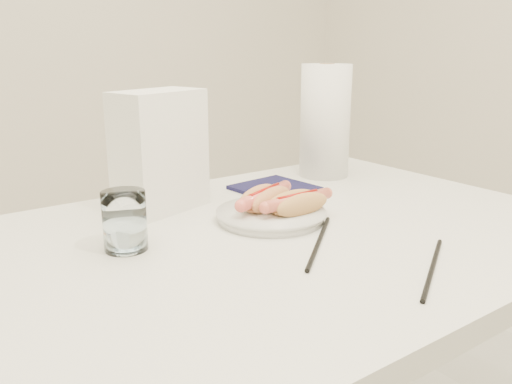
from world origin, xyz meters
TOP-DOWN VIEW (x-y plane):
  - table at (0.00, 0.00)m, footprint 1.20×0.80m
  - plate at (0.05, 0.06)m, footprint 0.26×0.26m
  - hotdog_left at (0.05, 0.08)m, footprint 0.16×0.11m
  - hotdog_right at (0.09, 0.02)m, footprint 0.16×0.06m
  - water_glass at (-0.24, 0.08)m, footprint 0.07×0.07m
  - chopstick_near at (0.04, -0.09)m, footprint 0.20×0.17m
  - chopstick_far at (0.11, -0.27)m, footprint 0.21×0.13m
  - napkin_box at (-0.09, 0.25)m, footprint 0.20×0.15m
  - navy_napkin at (0.19, 0.23)m, footprint 0.18×0.18m
  - paper_towel_roll at (0.38, 0.27)m, footprint 0.15×0.15m

SIDE VIEW (x-z plane):
  - table at x=0.00m, z-range 0.32..1.07m
  - chopstick_far at x=0.11m, z-range 0.75..0.76m
  - chopstick_near at x=0.04m, z-range 0.75..0.76m
  - navy_napkin at x=0.19m, z-range 0.75..0.76m
  - plate at x=0.05m, z-range 0.75..0.77m
  - hotdog_right at x=0.09m, z-range 0.77..0.81m
  - hotdog_left at x=0.05m, z-range 0.77..0.81m
  - water_glass at x=-0.24m, z-range 0.75..0.85m
  - napkin_box at x=-0.09m, z-range 0.75..0.99m
  - paper_towel_roll at x=0.38m, z-range 0.75..1.03m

